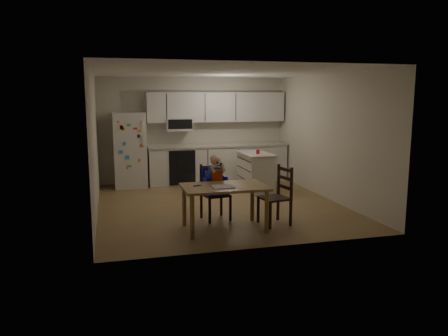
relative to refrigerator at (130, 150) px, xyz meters
name	(u,v)px	position (x,y,z in m)	size (l,w,h in m)	color
room	(213,138)	(1.55, -1.67, 0.40)	(4.52, 5.01, 2.51)	olive
refrigerator	(130,150)	(0.00, 0.00, 0.00)	(0.72, 0.70, 1.70)	silver
kitchen_run	(216,146)	(2.05, 0.09, 0.03)	(3.37, 0.62, 2.15)	silver
kitchen_island	(255,171)	(2.66, -1.06, -0.43)	(0.59, 1.12, 0.83)	silver
red_cup	(258,152)	(2.65, -1.23, 0.02)	(0.08, 0.08, 0.10)	red
dining_table	(224,192)	(1.24, -3.70, -0.25)	(1.29, 0.83, 0.69)	brown
napkin	(223,187)	(1.19, -3.79, -0.15)	(0.32, 0.28, 0.01)	#AEAEB3
toddler_spoon	(197,186)	(0.82, -3.61, -0.15)	(0.02, 0.02, 0.12)	#1111D2
chair_booster	(214,181)	(1.23, -3.08, -0.19)	(0.48, 0.48, 1.09)	black
chair_side	(280,191)	(2.18, -3.63, -0.31)	(0.49, 0.49, 0.95)	black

